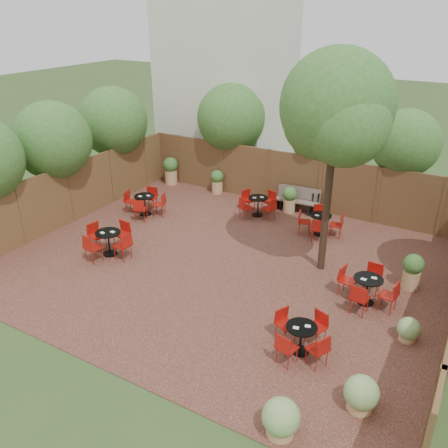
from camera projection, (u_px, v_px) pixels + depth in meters
The scene contains 12 objects.
ground at pixel (225, 264), 13.58m from camera, with size 80.00×80.00×0.00m, color #354F23.
courtyard_paving at pixel (225, 264), 13.57m from camera, with size 12.00×10.00×0.02m, color #331915.
fence_back at pixel (294, 180), 17.07m from camera, with size 12.00×0.08×2.00m, color #4D2F1C.
fence_left at pixel (71, 194), 15.86m from camera, with size 0.08×10.00×2.00m, color #4D2F1C.
neighbour_building at pixel (227, 76), 20.19m from camera, with size 5.00×4.00×8.00m, color beige.
overhang_foliage at pixel (212, 142), 15.14m from camera, with size 15.95×10.78×2.79m.
courtyard_tree at pixel (336, 113), 11.50m from camera, with size 2.91×2.83×5.95m.
park_bench_left at pixel (295, 199), 16.89m from camera, with size 1.39×0.55×0.84m.
park_bench_right at pixel (300, 199), 16.81m from camera, with size 1.45×0.57×0.88m.
bistro_tables at pixel (237, 240), 14.00m from camera, with size 9.69×7.42×0.84m.
planters at pixel (247, 195), 16.91m from camera, with size 10.66×3.89×1.12m.
low_shrubs at pixel (341, 389), 8.71m from camera, with size 2.02×4.33×0.73m.
Camera 1 is at (5.87, -10.24, 6.82)m, focal length 37.79 mm.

